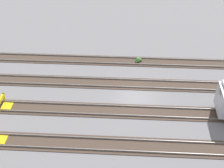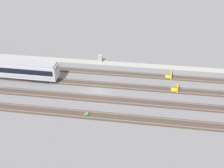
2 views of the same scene
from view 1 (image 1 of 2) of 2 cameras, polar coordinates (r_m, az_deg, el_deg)
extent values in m
plane|color=slate|center=(35.23, 4.31, -2.44)|extent=(400.00, 400.00, 0.00)
cube|color=#47382D|center=(30.21, 4.36, -11.26)|extent=(90.00, 2.23, 0.06)
cube|color=slate|center=(30.60, 4.36, -10.10)|extent=(90.00, 0.07, 0.15)
cube|color=slate|center=(29.67, 4.38, -12.18)|extent=(90.00, 0.07, 0.15)
cube|color=#47382D|center=(33.46, 4.33, -5.06)|extent=(90.00, 2.24, 0.06)
cube|color=slate|center=(33.91, 4.33, -4.09)|extent=(90.00, 0.07, 0.15)
cube|color=slate|center=(32.87, 4.34, -5.79)|extent=(90.00, 0.07, 0.15)
cube|color=#47382D|center=(37.03, 4.30, 0.00)|extent=(90.00, 2.24, 0.06)
cube|color=slate|center=(37.53, 4.31, 0.81)|extent=(90.00, 0.07, 0.15)
cube|color=slate|center=(36.40, 4.31, -0.58)|extent=(90.00, 0.07, 0.15)
cube|color=#47382D|center=(40.84, 4.28, 4.14)|extent=(90.00, 2.23, 0.06)
cube|color=slate|center=(41.37, 4.29, 4.82)|extent=(90.00, 0.07, 0.15)
cube|color=slate|center=(40.19, 4.29, 3.68)|extent=(90.00, 0.07, 0.15)
cube|color=#1E843D|center=(32.89, 19.30, -1.47)|extent=(0.09, 0.70, 0.56)
cube|color=gold|center=(32.37, -19.65, -9.62)|extent=(1.13, 1.11, 0.18)
cube|color=gold|center=(36.25, -19.12, -2.31)|extent=(0.18, 0.18, 1.15)
cube|color=gold|center=(35.37, -19.74, -2.74)|extent=(0.29, 2.01, 0.30)
cube|color=gold|center=(35.74, -18.62, -3.90)|extent=(1.13, 1.11, 0.18)
sphere|color=#4C7F3D|center=(40.74, 4.80, 4.44)|extent=(0.64, 0.64, 0.64)
sphere|color=#4C7F3D|center=(40.91, 5.22, 4.40)|extent=(0.44, 0.44, 0.44)
sphere|color=#4C7F3D|center=(40.66, 4.49, 4.15)|extent=(0.36, 0.36, 0.36)
camera|label=2|loc=(66.58, -4.15, 41.63)|focal=42.00mm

